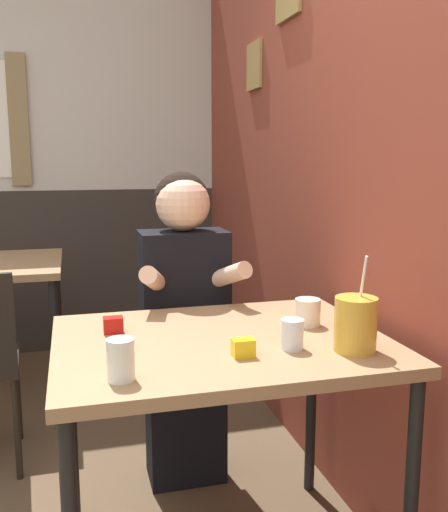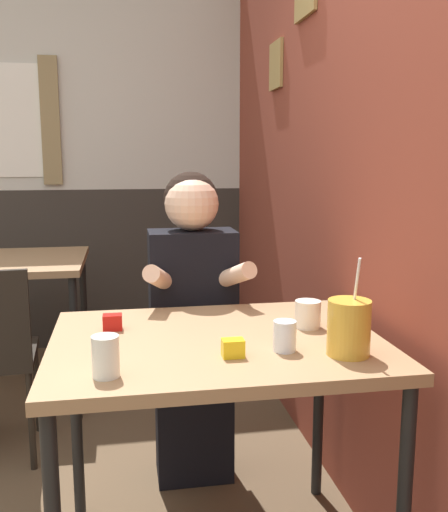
# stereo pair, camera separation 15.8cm
# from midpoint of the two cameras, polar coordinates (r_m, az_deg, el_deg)

# --- Properties ---
(brick_wall_right) EXTENTS (0.08, 4.63, 2.70)m
(brick_wall_right) POSITION_cam_midpoint_polar(r_m,az_deg,el_deg) (2.81, 9.34, 10.44)
(brick_wall_right) COLOR brown
(brick_wall_right) RESTS_ON ground_plane
(back_wall) EXTENTS (5.21, 0.09, 2.70)m
(back_wall) POSITION_cam_midpoint_polar(r_m,az_deg,el_deg) (4.00, -13.50, 10.18)
(back_wall) COLOR silver
(back_wall) RESTS_ON ground_plane
(main_table) EXTENTS (0.99, 0.76, 0.78)m
(main_table) POSITION_cam_midpoint_polar(r_m,az_deg,el_deg) (1.76, 1.86, -10.56)
(main_table) COLOR #93704C
(main_table) RESTS_ON ground_plane
(background_table) EXTENTS (0.77, 0.78, 0.78)m
(background_table) POSITION_cam_midpoint_polar(r_m,az_deg,el_deg) (3.26, -19.10, -1.82)
(background_table) COLOR #93704C
(background_table) RESTS_ON ground_plane
(person_seated) EXTENTS (0.42, 0.41, 1.26)m
(person_seated) POSITION_cam_midpoint_polar(r_m,az_deg,el_deg) (2.29, -1.16, -6.44)
(person_seated) COLOR black
(person_seated) RESTS_ON ground_plane
(cocktail_pitcher) EXTENTS (0.12, 0.12, 0.27)m
(cocktail_pitcher) POSITION_cam_midpoint_polar(r_m,az_deg,el_deg) (1.63, 15.13, -6.95)
(cocktail_pitcher) COLOR gold
(cocktail_pitcher) RESTS_ON main_table
(glass_near_pitcher) EXTENTS (0.07, 0.07, 0.09)m
(glass_near_pitcher) POSITION_cam_midpoint_polar(r_m,az_deg,el_deg) (1.63, 8.88, -7.94)
(glass_near_pitcher) COLOR silver
(glass_near_pitcher) RESTS_ON main_table
(glass_center) EXTENTS (0.07, 0.07, 0.11)m
(glass_center) POSITION_cam_midpoint_polar(r_m,az_deg,el_deg) (1.45, -8.67, -9.94)
(glass_center) COLOR silver
(glass_center) RESTS_ON main_table
(glass_far_side) EXTENTS (0.08, 0.08, 0.09)m
(glass_far_side) POSITION_cam_midpoint_polar(r_m,az_deg,el_deg) (1.87, 10.80, -5.75)
(glass_far_side) COLOR silver
(glass_far_side) RESTS_ON main_table
(condiment_ketchup) EXTENTS (0.06, 0.04, 0.05)m
(condiment_ketchup) POSITION_cam_midpoint_polar(r_m,az_deg,el_deg) (1.83, -8.67, -6.60)
(condiment_ketchup) COLOR #B7140F
(condiment_ketchup) RESTS_ON main_table
(condiment_mustard) EXTENTS (0.06, 0.04, 0.05)m
(condiment_mustard) POSITION_cam_midpoint_polar(r_m,az_deg,el_deg) (1.58, 3.81, -9.22)
(condiment_mustard) COLOR yellow
(condiment_mustard) RESTS_ON main_table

